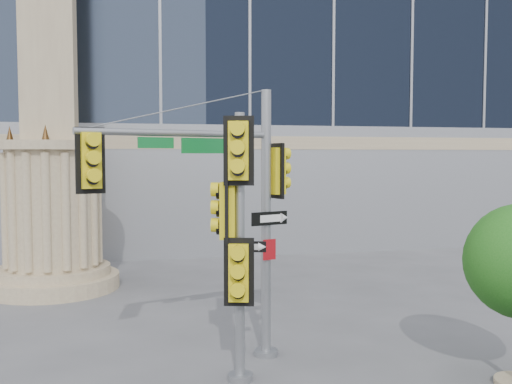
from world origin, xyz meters
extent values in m
plane|color=#545456|center=(0.00, 0.00, 0.00)|extent=(120.00, 120.00, 0.00)
cylinder|color=tan|center=(-6.00, 9.00, 0.25)|extent=(4.40, 4.40, 0.50)
cylinder|color=tan|center=(-6.00, 9.00, 0.65)|extent=(3.80, 3.80, 0.30)
cylinder|color=tan|center=(-6.00, 9.00, 2.80)|extent=(3.00, 3.00, 4.00)
cylinder|color=tan|center=(-6.00, 9.00, 4.95)|extent=(3.50, 3.50, 0.30)
cone|color=#472D14|center=(-4.70, 9.00, 5.35)|extent=(0.24, 0.24, 0.50)
cone|color=#472D14|center=(-7.30, 9.00, 5.35)|extent=(0.24, 0.24, 0.50)
cylinder|color=slate|center=(-0.42, 1.01, 0.06)|extent=(0.57, 0.57, 0.12)
cylinder|color=slate|center=(-0.42, 1.01, 3.03)|extent=(0.22, 0.22, 6.07)
cylinder|color=slate|center=(-2.44, 0.35, 5.05)|extent=(4.08, 1.45, 0.14)
cube|color=#0C6828|center=(-1.76, 0.55, 4.80)|extent=(1.26, 0.45, 0.32)
cube|color=yellow|center=(-4.17, -0.22, 4.50)|extent=(0.62, 0.44, 1.26)
cube|color=yellow|center=(-0.15, 1.09, 4.25)|extent=(0.44, 0.62, 1.26)
cube|color=black|center=(-0.38, 0.87, 3.18)|extent=(0.89, 0.32, 0.30)
cube|color=#A20F16|center=(-0.38, 0.87, 2.48)|extent=(0.32, 0.13, 0.47)
cylinder|color=slate|center=(-1.29, -0.30, 0.07)|extent=(0.52, 0.52, 0.13)
cylinder|color=slate|center=(-1.29, -0.30, 2.73)|extent=(0.20, 0.20, 5.45)
cube|color=yellow|center=(-1.35, -0.53, 4.69)|extent=(0.66, 0.46, 1.36)
cube|color=yellow|center=(-1.52, -0.23, 3.49)|extent=(0.46, 0.66, 1.36)
cube|color=yellow|center=(-1.35, -0.53, 2.29)|extent=(0.66, 0.46, 1.36)
cube|color=black|center=(-1.13, -0.48, 2.78)|extent=(0.66, 0.22, 0.22)
camera|label=1|loc=(-3.50, -11.49, 4.58)|focal=40.00mm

